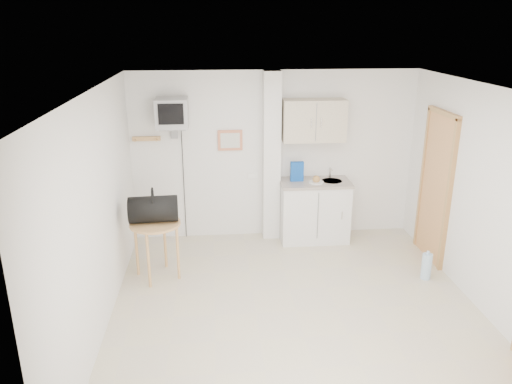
{
  "coord_description": "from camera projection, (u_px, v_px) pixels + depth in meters",
  "views": [
    {
      "loc": [
        -0.89,
        -4.9,
        3.13
      ],
      "look_at": [
        -0.41,
        0.6,
        1.25
      ],
      "focal_mm": 35.0,
      "sensor_mm": 36.0,
      "label": 1
    }
  ],
  "objects": [
    {
      "name": "duffel_bag",
      "position": [
        153.0,
        209.0,
        6.22
      ],
      "size": [
        0.62,
        0.37,
        0.45
      ],
      "rotation": [
        0.0,
        0.0,
        0.06
      ],
      "color": "black",
      "rests_on": "round_table"
    },
    {
      "name": "crt_television",
      "position": [
        172.0,
        114.0,
        6.86
      ],
      "size": [
        0.44,
        0.45,
        2.15
      ],
      "color": "slate",
      "rests_on": "ground"
    },
    {
      "name": "room_envelope",
      "position": [
        321.0,
        180.0,
        5.31
      ],
      "size": [
        4.24,
        4.54,
        2.55
      ],
      "color": "white",
      "rests_on": "ground"
    },
    {
      "name": "round_table",
      "position": [
        156.0,
        230.0,
        6.27
      ],
      "size": [
        0.64,
        0.64,
        0.76
      ],
      "rotation": [
        0.0,
        0.0,
        -0.28
      ],
      "color": "tan",
      "rests_on": "ground"
    },
    {
      "name": "kitchenette",
      "position": [
        314.0,
        188.0,
        7.38
      ],
      "size": [
        1.03,
        0.58,
        2.1
      ],
      "color": "silver",
      "rests_on": "ground"
    },
    {
      "name": "water_bottle",
      "position": [
        426.0,
        266.0,
        6.38
      ],
      "size": [
        0.13,
        0.13,
        0.38
      ],
      "color": "#A4C6E0",
      "rests_on": "ground"
    },
    {
      "name": "ground",
      "position": [
        296.0,
        311.0,
        5.7
      ],
      "size": [
        4.5,
        4.5,
        0.0
      ],
      "primitive_type": "plane",
      "color": "beige",
      "rests_on": "ground"
    }
  ]
}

